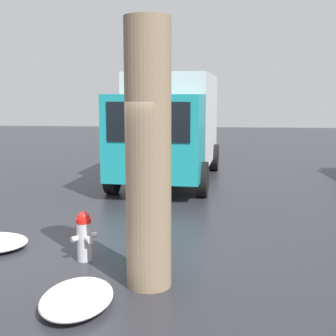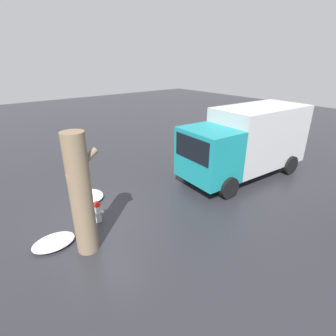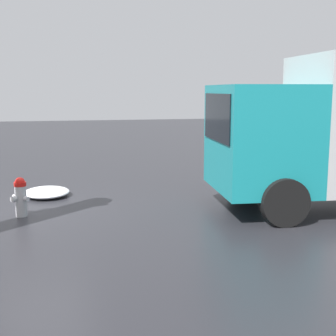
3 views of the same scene
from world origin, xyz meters
name	(u,v)px [view 1 (image 1 of 3)]	position (x,y,z in m)	size (l,w,h in m)	color
ground_plane	(85,260)	(0.00, 0.00, 0.00)	(60.00, 60.00, 0.00)	#28282D
fire_hydrant	(84,236)	(0.00, 0.00, 0.41)	(0.37, 0.37, 0.79)	#B7B7BC
tree_trunk	(148,155)	(-0.85, -1.14, 1.80)	(0.93, 0.61, 3.56)	#7F6B51
delivery_truck	(171,123)	(7.20, -0.75, 1.72)	(6.52, 3.02, 3.19)	teal
snow_pile_by_hydrant	(77,298)	(-1.60, -0.34, 0.11)	(1.24, 0.87, 0.23)	white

